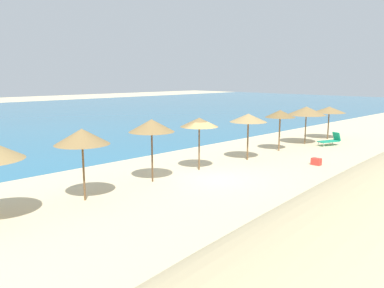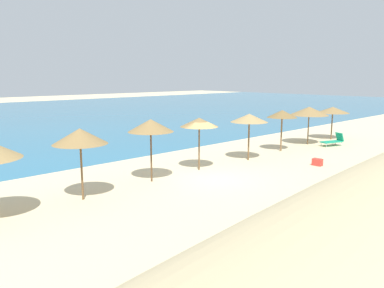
{
  "view_description": "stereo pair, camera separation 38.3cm",
  "coord_description": "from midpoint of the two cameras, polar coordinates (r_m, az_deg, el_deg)",
  "views": [
    {
      "loc": [
        -13.38,
        -12.17,
        4.77
      ],
      "look_at": [
        0.47,
        1.67,
        1.34
      ],
      "focal_mm": 36.33,
      "sensor_mm": 36.0,
      "label": 1
    },
    {
      "loc": [
        -13.1,
        -12.43,
        4.77
      ],
      "look_at": [
        0.47,
        1.67,
        1.34
      ],
      "focal_mm": 36.33,
      "sensor_mm": 36.0,
      "label": 2
    }
  ],
  "objects": [
    {
      "name": "cooler_box",
      "position": [
        22.09,
        17.3,
        -2.48
      ],
      "size": [
        0.32,
        0.51,
        0.38
      ],
      "primitive_type": "cube",
      "rotation": [
        0.0,
        0.0,
        1.56
      ],
      "color": "red",
      "rests_on": "ground_plane"
    },
    {
      "name": "beach_umbrella_4",
      "position": [
        17.49,
        -6.58,
        2.68
      ],
      "size": [
        2.07,
        2.07,
        2.87
      ],
      "color": "brown",
      "rests_on": "ground_plane"
    },
    {
      "name": "beach_umbrella_5",
      "position": [
        19.62,
        0.51,
        3.18
      ],
      "size": [
        1.93,
        1.93,
        2.7
      ],
      "color": "brown",
      "rests_on": "ground_plane"
    },
    {
      "name": "beach_umbrella_9",
      "position": [
        31.35,
        19.17,
        4.77
      ],
      "size": [
        2.4,
        2.4,
        2.48
      ],
      "color": "brown",
      "rests_on": "ground_plane"
    },
    {
      "name": "beach_umbrella_6",
      "position": [
        22.26,
        7.78,
        3.8
      ],
      "size": [
        2.12,
        2.12,
        2.67
      ],
      "color": "brown",
      "rests_on": "ground_plane"
    },
    {
      "name": "beach_umbrella_8",
      "position": [
        28.43,
        16.07,
        4.7
      ],
      "size": [
        2.67,
        2.67,
        2.66
      ],
      "color": "brown",
      "rests_on": "ground_plane"
    },
    {
      "name": "beach_umbrella_7",
      "position": [
        25.39,
        12.4,
        4.34
      ],
      "size": [
        1.91,
        1.91,
        2.64
      ],
      "color": "brown",
      "rests_on": "ground_plane"
    },
    {
      "name": "lounge_chair_1",
      "position": [
        28.62,
        19.3,
        0.54
      ],
      "size": [
        1.74,
        1.14,
        0.9
      ],
      "rotation": [
        0.0,
        0.0,
        1.22
      ],
      "color": "#199972",
      "rests_on": "ground_plane"
    },
    {
      "name": "ground_plane",
      "position": [
        18.69,
        2.02,
        -4.85
      ],
      "size": [
        160.0,
        160.0,
        0.0
      ],
      "primitive_type": "plane",
      "color": "beige"
    },
    {
      "name": "beach_umbrella_3",
      "position": [
        15.34,
        -16.55,
        1.03
      ],
      "size": [
        2.1,
        2.1,
        2.81
      ],
      "color": "brown",
      "rests_on": "ground_plane"
    }
  ]
}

